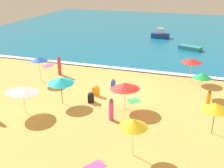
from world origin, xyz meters
TOP-DOWN VIEW (x-y plane):
  - ground_plane at (0.00, 0.00)m, footprint 60.00×60.00m
  - ocean_water at (0.00, 28.00)m, footprint 60.00×44.00m
  - wave_breaker_foam at (0.00, 6.30)m, footprint 57.00×0.70m
  - beach_umbrella_0 at (-5.62, -4.92)m, footprint 2.97×2.98m
  - beach_umbrella_1 at (5.03, 5.00)m, footprint 1.90×1.91m
  - beach_umbrella_3 at (-3.86, -2.72)m, footprint 2.52×2.53m
  - beach_umbrella_5 at (6.92, -3.69)m, footprint 1.95×1.95m
  - beach_umbrella_6 at (2.79, -7.34)m, footprint 1.69×1.69m
  - beach_umbrella_7 at (6.04, 1.91)m, footprint 1.90×1.91m
  - beach_umbrella_8 at (0.87, -2.10)m, footprint 2.82×2.81m
  - beach_umbrella_9 at (-7.87, 0.79)m, footprint 2.09×2.09m
  - beachgoer_0 at (6.61, -0.54)m, footprint 0.32×0.32m
  - beachgoer_1 at (-1.86, -1.89)m, footprint 0.56×0.56m
  - beachgoer_3 at (-1.06, 1.18)m, footprint 0.44×0.44m
  - beachgoer_4 at (-7.07, 2.92)m, footprint 0.46×0.46m
  - beachgoer_5 at (-1.93, -0.62)m, footprint 0.54×0.54m
  - beachgoer_6 at (0.48, -4.02)m, footprint 0.45×0.45m
  - beach_towel_0 at (-9.57, 4.98)m, footprint 1.23×1.46m
  - beach_towel_1 at (1.20, -0.64)m, footprint 1.33×1.34m
  - beach_towel_2 at (1.21, -8.96)m, footprint 1.19×1.32m
  - small_boat_0 at (4.37, 16.13)m, footprint 3.05×2.06m
  - small_boat_1 at (-0.32, 21.78)m, footprint 2.64×1.23m

SIDE VIEW (x-z plane):
  - ground_plane at x=0.00m, z-range 0.00..0.00m
  - beach_towel_0 at x=-9.57m, z-range 0.00..0.01m
  - beach_towel_1 at x=1.20m, z-range 0.00..0.01m
  - beach_towel_2 at x=1.21m, z-range 0.00..0.01m
  - ocean_water at x=0.00m, z-range 0.00..0.10m
  - wave_breaker_foam at x=0.00m, z-range 0.10..0.11m
  - small_boat_0 at x=4.37m, z-range 0.10..0.59m
  - beachgoer_1 at x=-1.86m, z-range -0.07..0.80m
  - beachgoer_3 at x=-1.06m, z-range -0.06..0.84m
  - beachgoer_5 at x=-1.93m, z-range -0.07..0.89m
  - small_boat_1 at x=-0.32m, z-range -0.15..1.32m
  - beachgoer_6 at x=0.48m, z-range -0.03..1.56m
  - beachgoer_0 at x=6.61m, z-range -0.03..1.56m
  - beachgoer_4 at x=-7.07m, z-range -0.05..1.78m
  - beach_umbrella_7 at x=6.04m, z-range 0.74..2.74m
  - beach_umbrella_0 at x=-5.62m, z-range 0.73..2.82m
  - beach_umbrella_8 at x=0.87m, z-range 0.75..2.83m
  - beach_umbrella_5 at x=6.92m, z-range 0.79..2.85m
  - beach_umbrella_3 at x=-3.86m, z-range 0.78..2.91m
  - beach_umbrella_1 at x=5.03m, z-range 0.89..3.04m
  - beach_umbrella_6 at x=2.79m, z-range 0.87..3.09m
  - beach_umbrella_9 at x=-7.87m, z-range 0.95..3.27m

